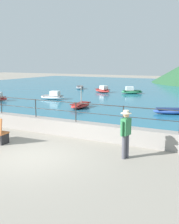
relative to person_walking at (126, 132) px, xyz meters
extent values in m
plane|color=gray|center=(-3.05, -1.46, -0.98)|extent=(120.00, 120.00, 0.00)
cube|color=gray|center=(-3.05, 1.74, -0.63)|extent=(20.00, 0.56, 0.70)
cylinder|color=#282623|center=(-7.65, 1.74, 0.17)|extent=(0.04, 0.04, 0.90)
cylinder|color=#282623|center=(-5.35, 1.74, 0.17)|extent=(0.04, 0.04, 0.90)
cylinder|color=#282623|center=(-3.05, 1.74, 0.17)|extent=(0.04, 0.04, 0.90)
cylinder|color=#282623|center=(-0.75, 1.74, 0.17)|extent=(0.04, 0.04, 0.90)
cylinder|color=#282623|center=(-3.05, 1.74, 0.59)|extent=(18.40, 0.04, 0.04)
cylinder|color=#282623|center=(-3.05, 1.74, 0.17)|extent=(18.40, 0.03, 0.03)
cube|color=#236B89|center=(-3.05, 24.38, -0.95)|extent=(64.00, 44.32, 0.06)
cube|color=black|center=(-5.08, -0.71, -0.76)|extent=(0.11, 0.47, 0.43)
cylinder|color=#4C4C56|center=(-0.02, -0.09, -0.55)|extent=(0.15, 0.15, 0.86)
cylinder|color=#4C4C56|center=(0.02, 0.09, -0.55)|extent=(0.15, 0.15, 0.86)
cube|color=#337F4C|center=(0.00, 0.00, 0.18)|extent=(0.30, 0.40, 0.60)
cylinder|color=#337F4C|center=(-0.06, -0.23, 0.14)|extent=(0.09, 0.09, 0.52)
cylinder|color=#337F4C|center=(0.06, 0.23, 0.14)|extent=(0.09, 0.09, 0.52)
sphere|color=tan|center=(0.00, 0.00, 0.61)|extent=(0.22, 0.22, 0.22)
cylinder|color=beige|center=(0.00, 0.00, 0.66)|extent=(0.38, 0.38, 0.02)
cylinder|color=beige|center=(0.00, 0.00, 0.72)|extent=(0.20, 0.20, 0.10)
ellipsoid|color=#338C59|center=(-6.19, 19.00, -0.74)|extent=(2.45, 1.90, 0.36)
cube|color=#1C4D31|center=(-6.19, 19.00, -0.59)|extent=(1.98, 1.56, 0.06)
cube|color=silver|center=(-6.41, 18.88, -0.36)|extent=(1.00, 0.94, 0.40)
ellipsoid|color=#2D4C9E|center=(-0.18, 9.11, -0.74)|extent=(2.47, 1.72, 0.36)
cube|color=navy|center=(-0.18, 9.11, -0.59)|extent=(1.99, 1.42, 0.06)
ellipsoid|color=white|center=(-11.13, 11.42, -0.74)|extent=(2.41, 1.23, 0.36)
cube|color=gray|center=(-11.13, 11.42, -0.59)|extent=(1.93, 1.03, 0.06)
cube|color=silver|center=(-10.88, 11.46, -0.36)|extent=(0.88, 0.74, 0.40)
ellipsoid|color=red|center=(-9.51, 18.73, -0.74)|extent=(2.45, 1.91, 0.36)
cube|color=maroon|center=(-9.51, 18.73, -0.59)|extent=(1.98, 1.56, 0.06)
cube|color=silver|center=(-9.29, 18.61, -0.36)|extent=(1.01, 0.94, 0.40)
ellipsoid|color=gray|center=(-13.72, 21.11, -0.74)|extent=(2.03, 2.41, 0.36)
cube|color=#4D4D51|center=(-13.72, 21.11, -0.59)|extent=(1.66, 1.95, 0.06)
ellipsoid|color=red|center=(-6.58, 8.50, -0.74)|extent=(0.91, 2.30, 0.36)
cube|color=maroon|center=(-6.58, 8.50, -0.59)|extent=(0.77, 1.84, 0.06)
cylinder|color=#B2A899|center=(-6.58, 8.60, 0.07)|extent=(0.06, 0.06, 1.25)
camera|label=1|loc=(3.19, -8.97, 2.44)|focal=44.13mm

